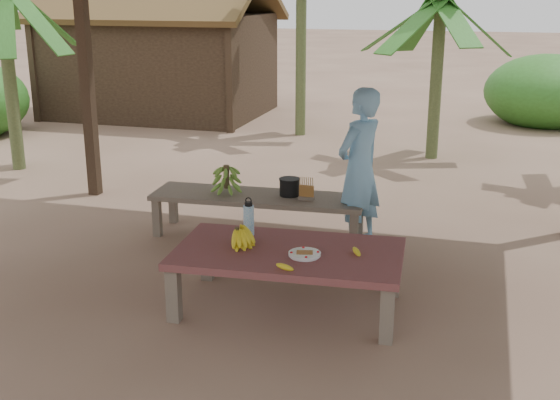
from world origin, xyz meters
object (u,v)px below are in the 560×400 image
(work_table, at_px, (288,258))
(cooking_pot, at_px, (290,187))
(water_flask, at_px, (249,219))
(bench, at_px, (258,200))
(ripe_banana_bunch, at_px, (237,236))
(plate, at_px, (305,254))
(woman, at_px, (359,168))

(work_table, relative_size, cooking_pot, 9.09)
(water_flask, relative_size, cooking_pot, 1.61)
(bench, bearing_deg, ripe_banana_bunch, -81.34)
(plate, height_order, woman, woman)
(bench, bearing_deg, woman, -0.79)
(ripe_banana_bunch, xyz_separation_m, woman, (0.70, 1.64, 0.21))
(cooking_pot, bearing_deg, bench, -167.19)
(ripe_banana_bunch, bearing_deg, water_flask, 88.25)
(ripe_banana_bunch, height_order, cooking_pot, ripe_banana_bunch)
(bench, distance_m, woman, 1.12)
(cooking_pot, bearing_deg, woman, -2.23)
(bench, xyz_separation_m, ripe_banana_bunch, (0.34, -1.59, 0.19))
(bench, relative_size, plate, 8.82)
(ripe_banana_bunch, bearing_deg, plate, -8.13)
(water_flask, xyz_separation_m, cooking_pot, (-0.02, 1.39, -0.10))
(plate, bearing_deg, water_flask, 148.10)
(ripe_banana_bunch, height_order, plate, ripe_banana_bunch)
(work_table, distance_m, ripe_banana_bunch, 0.45)
(work_table, distance_m, bench, 1.75)
(cooking_pot, distance_m, woman, 0.77)
(bench, xyz_separation_m, plate, (0.92, -1.68, 0.12))
(work_table, height_order, bench, work_table)
(work_table, xyz_separation_m, water_flask, (-0.42, 0.26, 0.20))
(water_flask, bearing_deg, cooking_pot, 91.03)
(work_table, xyz_separation_m, cooking_pot, (-0.44, 1.65, 0.10))
(work_table, bearing_deg, cooking_pot, 101.27)
(water_flask, xyz_separation_m, woman, (0.70, 1.36, 0.16))
(bench, bearing_deg, water_flask, -78.61)
(work_table, bearing_deg, bench, 112.02)
(bench, xyz_separation_m, water_flask, (0.34, -1.32, 0.24))
(bench, height_order, plate, plate)
(ripe_banana_bunch, relative_size, woman, 0.18)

